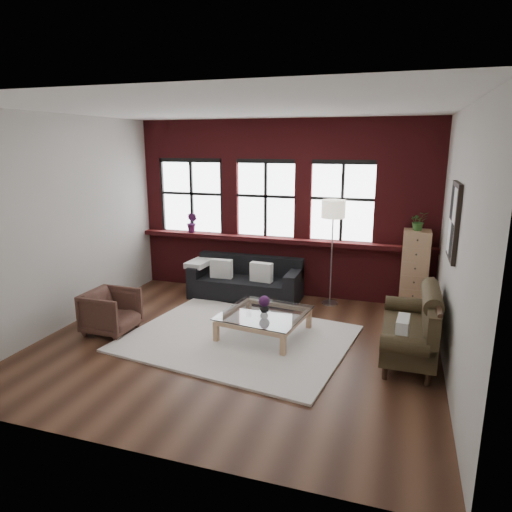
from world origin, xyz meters
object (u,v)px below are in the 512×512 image
(vintage_settee, at_px, (408,325))
(vase, at_px, (264,308))
(dark_sofa, at_px, (246,279))
(drawer_chest, at_px, (414,272))
(coffee_table, at_px, (264,324))
(floor_lamp, at_px, (332,249))
(armchair, at_px, (111,312))

(vintage_settee, bearing_deg, vase, 178.58)
(dark_sofa, distance_m, drawer_chest, 2.93)
(vase, bearing_deg, drawer_chest, 40.01)
(dark_sofa, bearing_deg, coffee_table, -61.81)
(dark_sofa, distance_m, floor_lamp, 1.66)
(dark_sofa, bearing_deg, vintage_settee, -29.29)
(vintage_settee, distance_m, vase, 2.00)
(coffee_table, distance_m, vase, 0.26)
(vintage_settee, relative_size, armchair, 2.35)
(vase, distance_m, floor_lamp, 1.92)
(armchair, relative_size, vase, 5.16)
(coffee_table, relative_size, drawer_chest, 0.82)
(vintage_settee, relative_size, drawer_chest, 1.19)
(vase, height_order, floor_lamp, floor_lamp)
(vintage_settee, xyz_separation_m, vase, (-2.00, 0.05, -0.00))
(dark_sofa, relative_size, armchair, 2.83)
(coffee_table, height_order, vase, vase)
(armchair, distance_m, drawer_chest, 4.90)
(dark_sofa, bearing_deg, vase, -61.81)
(vintage_settee, distance_m, drawer_chest, 1.81)
(vase, bearing_deg, dark_sofa, 118.19)
(coffee_table, relative_size, floor_lamp, 0.58)
(dark_sofa, height_order, drawer_chest, drawer_chest)
(vintage_settee, distance_m, floor_lamp, 2.24)
(armchair, xyz_separation_m, coffee_table, (2.23, 0.55, -0.14))
(armchair, bearing_deg, dark_sofa, -33.90)
(dark_sofa, height_order, coffee_table, dark_sofa)
(drawer_chest, bearing_deg, floor_lamp, -177.96)
(floor_lamp, bearing_deg, drawer_chest, 2.04)
(coffee_table, bearing_deg, vase, 90.00)
(vase, xyz_separation_m, floor_lamp, (0.70, 1.69, 0.56))
(vase, relative_size, floor_lamp, 0.07)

